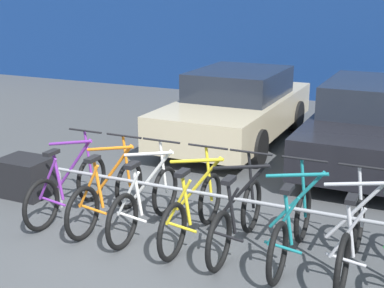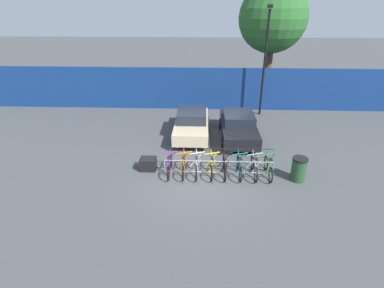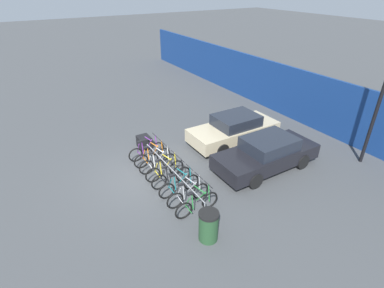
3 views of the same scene
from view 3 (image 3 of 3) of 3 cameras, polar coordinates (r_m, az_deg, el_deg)
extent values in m
plane|color=#424447|center=(12.51, -8.36, -5.94)|extent=(120.00, 120.00, 0.00)
cube|color=navy|center=(17.30, 21.61, 7.78)|extent=(36.00, 0.16, 2.85)
cylinder|color=gray|center=(11.80, -3.90, -4.80)|extent=(4.72, 0.04, 0.04)
cylinder|color=gray|center=(13.78, -8.45, -1.05)|extent=(0.04, 0.04, 0.55)
cylinder|color=gray|center=(10.35, 2.41, -12.31)|extent=(0.04, 0.04, 0.55)
torus|color=black|center=(13.35, -10.68, -2.05)|extent=(0.06, 0.66, 0.66)
torus|color=black|center=(13.68, -6.61, -0.89)|extent=(0.06, 0.66, 0.66)
cylinder|color=#752D99|center=(13.40, -8.10, -0.11)|extent=(0.60, 0.04, 0.76)
cylinder|color=#752D99|center=(13.23, -8.40, 1.01)|extent=(0.68, 0.04, 0.16)
cylinder|color=#752D99|center=(13.32, -9.40, -0.70)|extent=(0.14, 0.04, 0.63)
cylinder|color=#752D99|center=(13.25, -10.20, -0.83)|extent=(0.32, 0.03, 0.58)
cylinder|color=#752D99|center=(13.42, -9.88, -1.92)|extent=(0.40, 0.03, 0.08)
cylinder|color=#752D99|center=(13.50, -6.85, 0.33)|extent=(0.12, 0.04, 0.69)
cylinder|color=black|center=(13.31, -7.11, 1.67)|extent=(0.52, 0.03, 0.03)
cube|color=black|center=(13.13, -9.89, 0.49)|extent=(0.10, 0.22, 0.05)
torus|color=black|center=(12.85, -9.66, -3.26)|extent=(0.06, 0.66, 0.66)
torus|color=black|center=(13.20, -5.47, -2.02)|extent=(0.06, 0.66, 0.66)
cylinder|color=orange|center=(12.90, -6.99, -1.24)|extent=(0.60, 0.04, 0.76)
cylinder|color=orange|center=(12.73, -7.29, -0.09)|extent=(0.68, 0.04, 0.16)
cylinder|color=orange|center=(12.82, -8.33, -1.86)|extent=(0.14, 0.04, 0.63)
cylinder|color=orange|center=(12.75, -9.16, -1.99)|extent=(0.32, 0.03, 0.58)
cylinder|color=orange|center=(12.93, -8.84, -3.11)|extent=(0.40, 0.03, 0.08)
cylinder|color=orange|center=(13.01, -5.70, -0.77)|extent=(0.12, 0.04, 0.69)
cylinder|color=black|center=(12.82, -5.95, 0.60)|extent=(0.52, 0.03, 0.03)
cube|color=black|center=(12.63, -8.83, -0.64)|extent=(0.10, 0.22, 0.05)
torus|color=black|center=(12.42, -8.68, -4.43)|extent=(0.06, 0.66, 0.66)
torus|color=black|center=(12.77, -4.36, -3.12)|extent=(0.06, 0.66, 0.66)
cylinder|color=silver|center=(12.47, -5.92, -2.33)|extent=(0.60, 0.04, 0.76)
cylinder|color=silver|center=(12.29, -6.21, -1.16)|extent=(0.68, 0.04, 0.16)
cylinder|color=silver|center=(12.39, -7.30, -2.98)|extent=(0.14, 0.04, 0.63)
cylinder|color=silver|center=(12.31, -8.15, -3.13)|extent=(0.32, 0.03, 0.58)
cylinder|color=silver|center=(12.49, -7.83, -4.27)|extent=(0.40, 0.03, 0.08)
cylinder|color=silver|center=(12.58, -4.59, -1.84)|extent=(0.12, 0.04, 0.69)
cylinder|color=black|center=(12.38, -4.83, -0.44)|extent=(0.52, 0.03, 0.03)
cube|color=black|center=(12.18, -7.79, -1.74)|extent=(0.10, 0.22, 0.05)
torus|color=black|center=(11.92, -7.44, -5.89)|extent=(0.06, 0.66, 0.66)
torus|color=black|center=(12.29, -2.99, -4.47)|extent=(0.06, 0.66, 0.66)
cylinder|color=yellow|center=(11.98, -4.57, -3.69)|extent=(0.60, 0.04, 0.76)
cylinder|color=yellow|center=(11.80, -4.86, -2.49)|extent=(0.68, 0.04, 0.16)
cylinder|color=yellow|center=(11.89, -6.00, -4.38)|extent=(0.14, 0.04, 0.63)
cylinder|color=yellow|center=(11.81, -6.88, -4.55)|extent=(0.32, 0.03, 0.58)
cylinder|color=yellow|center=(12.00, -6.57, -5.71)|extent=(0.40, 0.03, 0.08)
cylinder|color=yellow|center=(12.09, -3.20, -3.17)|extent=(0.12, 0.04, 0.69)
cylinder|color=black|center=(11.88, -3.43, -1.73)|extent=(0.52, 0.03, 0.03)
cube|color=black|center=(11.68, -6.50, -3.11)|extent=(0.10, 0.22, 0.05)
torus|color=black|center=(11.51, -6.29, -7.24)|extent=(0.06, 0.66, 0.66)
torus|color=black|center=(11.89, -1.71, -5.73)|extent=(0.06, 0.66, 0.66)
cylinder|color=black|center=(11.57, -3.32, -4.95)|extent=(0.60, 0.04, 0.76)
cylinder|color=black|center=(11.38, -3.60, -3.73)|extent=(0.68, 0.04, 0.16)
cylinder|color=black|center=(11.48, -4.80, -5.68)|extent=(0.14, 0.04, 0.63)
cylinder|color=black|center=(11.39, -5.70, -5.86)|extent=(0.32, 0.03, 0.58)
cylinder|color=black|center=(11.59, -5.39, -7.05)|extent=(0.40, 0.03, 0.08)
cylinder|color=black|center=(11.68, -1.92, -4.39)|extent=(0.12, 0.04, 0.69)
cylinder|color=black|center=(11.47, -2.13, -2.93)|extent=(0.52, 0.03, 0.03)
cube|color=black|center=(11.26, -5.29, -4.39)|extent=(0.10, 0.22, 0.05)
torus|color=black|center=(11.05, -4.85, -8.92)|extent=(0.06, 0.66, 0.66)
torus|color=black|center=(11.45, -0.13, -7.27)|extent=(0.06, 0.66, 0.66)
cylinder|color=#197A7F|center=(11.11, -1.76, -6.52)|extent=(0.60, 0.04, 0.76)
cylinder|color=#197A7F|center=(10.91, -2.03, -5.27)|extent=(0.68, 0.04, 0.16)
cylinder|color=#197A7F|center=(11.01, -3.29, -7.29)|extent=(0.14, 0.04, 0.63)
cylinder|color=#197A7F|center=(10.93, -4.22, -7.50)|extent=(0.32, 0.03, 0.58)
cylinder|color=#197A7F|center=(11.13, -3.92, -8.70)|extent=(0.40, 0.03, 0.08)
cylinder|color=#197A7F|center=(11.23, -0.31, -5.92)|extent=(0.12, 0.04, 0.69)
cylinder|color=black|center=(11.00, -0.51, -4.42)|extent=(0.52, 0.03, 0.03)
cube|color=black|center=(10.78, -3.77, -5.98)|extent=(0.10, 0.22, 0.05)
torus|color=black|center=(10.60, -3.26, -10.73)|extent=(0.06, 0.66, 0.66)
torus|color=black|center=(11.02, 1.60, -8.93)|extent=(0.06, 0.66, 0.66)
cylinder|color=#B7B7BC|center=(10.67, -0.05, -8.21)|extent=(0.60, 0.04, 0.76)
cylinder|color=#B7B7BC|center=(10.46, -0.30, -6.95)|extent=(0.68, 0.04, 0.16)
cylinder|color=#B7B7BC|center=(10.57, -1.63, -9.04)|extent=(0.14, 0.04, 0.63)
cylinder|color=#B7B7BC|center=(10.48, -2.59, -9.27)|extent=(0.32, 0.03, 0.58)
cylinder|color=#B7B7BC|center=(10.69, -2.30, -10.49)|extent=(0.40, 0.03, 0.08)
cylinder|color=#B7B7BC|center=(10.79, 1.44, -7.56)|extent=(0.12, 0.04, 0.69)
cylinder|color=black|center=(10.56, 1.27, -6.04)|extent=(0.52, 0.03, 0.03)
cube|color=black|center=(10.33, -2.11, -7.71)|extent=(0.10, 0.22, 0.05)
torus|color=black|center=(10.20, -1.62, -12.59)|extent=(0.06, 0.66, 0.66)
torus|color=black|center=(10.63, 3.38, -10.62)|extent=(0.06, 0.66, 0.66)
cylinder|color=#288438|center=(10.27, 1.71, -9.94)|extent=(0.60, 0.04, 0.76)
cylinder|color=#288438|center=(10.05, 1.48, -8.66)|extent=(0.68, 0.04, 0.16)
cylinder|color=#288438|center=(10.17, 0.08, -10.82)|extent=(0.14, 0.04, 0.63)
cylinder|color=#288438|center=(10.07, -0.90, -11.09)|extent=(0.32, 0.03, 0.58)
cylinder|color=#288438|center=(10.29, -0.63, -12.31)|extent=(0.40, 0.03, 0.08)
cylinder|color=#288438|center=(10.40, 3.24, -9.23)|extent=(0.12, 0.04, 0.69)
cylinder|color=black|center=(10.15, 3.10, -7.69)|extent=(0.52, 0.03, 0.03)
cube|color=black|center=(9.91, -0.38, -9.49)|extent=(0.10, 0.22, 0.05)
cube|color=#C1B28E|center=(14.75, 7.90, 2.39)|extent=(1.80, 4.45, 0.62)
cube|color=#1E232D|center=(14.57, 8.40, 4.50)|extent=(1.58, 2.05, 0.52)
cylinder|color=black|center=(16.20, 9.56, 3.82)|extent=(0.20, 0.64, 0.64)
cylinder|color=black|center=(15.10, 13.70, 1.41)|extent=(0.20, 0.64, 0.64)
cylinder|color=black|center=(14.78, 1.86, 1.67)|extent=(0.20, 0.64, 0.64)
cylinder|color=black|center=(13.56, 5.78, -1.17)|extent=(0.20, 0.64, 0.64)
cube|color=black|center=(12.95, 13.88, -2.26)|extent=(1.80, 4.54, 0.62)
cube|color=#1E232D|center=(12.74, 14.55, 0.08)|extent=(1.58, 2.09, 0.52)
cylinder|color=black|center=(14.42, 15.22, -0.16)|extent=(0.20, 0.64, 0.64)
cylinder|color=black|center=(13.50, 20.29, -3.18)|extent=(0.20, 0.64, 0.64)
cylinder|color=black|center=(12.83, 6.88, -3.14)|extent=(0.20, 0.64, 0.64)
cylinder|color=black|center=(11.78, 11.95, -6.88)|extent=(0.20, 0.64, 0.64)
cylinder|color=black|center=(14.04, 32.54, 8.40)|extent=(0.14, 0.14, 6.44)
cylinder|color=#234728|center=(9.46, 3.15, -15.49)|extent=(0.60, 0.60, 0.95)
cylinder|color=black|center=(9.11, 3.24, -13.18)|extent=(0.63, 0.63, 0.08)
cube|color=black|center=(14.44, -9.07, 0.38)|extent=(0.70, 0.56, 0.55)
camera|label=1|loc=(7.94, -33.42, -8.69)|focal=50.00mm
camera|label=2|loc=(11.76, -69.32, 8.84)|focal=28.00mm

